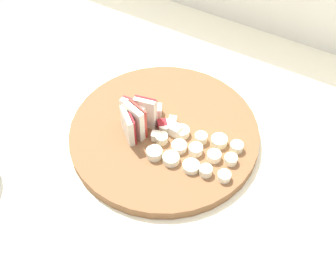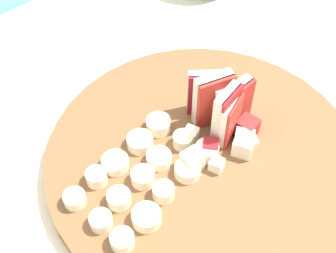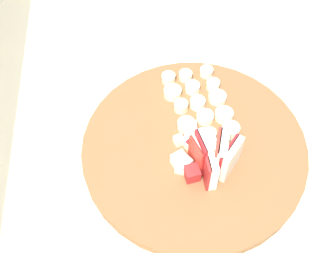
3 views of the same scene
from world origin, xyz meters
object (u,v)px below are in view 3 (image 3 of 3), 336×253
Objects in this scene: cutting_board at (194,147)px; apple_dice_pile at (188,155)px; apple_wedge_fan at (213,158)px; banana_slice_rows at (199,105)px.

cutting_board is 3.52× the size of apple_dice_pile.
cutting_board is at bearing 21.64° from apple_wedge_fan.
cutting_board is 0.03m from apple_dice_pile.
apple_wedge_fan is 0.47× the size of banana_slice_rows.
banana_slice_rows is at bearing -15.26° from cutting_board.
cutting_board is 4.54× the size of apple_wedge_fan.
apple_dice_pile is (0.02, 0.03, -0.02)m from apple_wedge_fan.
apple_dice_pile reaches higher than cutting_board.
cutting_board is 0.07m from banana_slice_rows.
apple_wedge_fan is 0.12m from banana_slice_rows.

